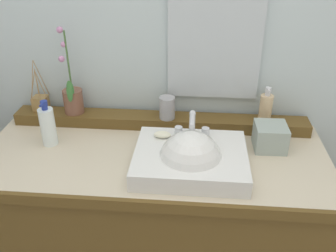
{
  "coord_description": "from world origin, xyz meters",
  "views": [
    {
      "loc": [
        0.17,
        -1.28,
        1.67
      ],
      "look_at": [
        0.06,
        -0.02,
        0.97
      ],
      "focal_mm": 39.77,
      "sensor_mm": 36.0,
      "label": 1
    }
  ],
  "objects_px": {
    "tissue_box": "(270,137)",
    "reed_diffuser": "(41,102)",
    "lotion_bottle": "(48,126)",
    "potted_plant": "(73,97)",
    "soap_bar": "(162,135)",
    "soap_dispenser": "(266,106)",
    "sink_basin": "(190,161)",
    "tumbler_cup": "(167,108)"
  },
  "relations": [
    {
      "from": "sink_basin",
      "to": "tumbler_cup",
      "type": "bearing_deg",
      "value": 110.89
    },
    {
      "from": "reed_diffuser",
      "to": "lotion_bottle",
      "type": "xyz_separation_m",
      "value": [
        0.12,
        -0.22,
        -0.0
      ]
    },
    {
      "from": "soap_dispenser",
      "to": "lotion_bottle",
      "type": "height_order",
      "value": "soap_dispenser"
    },
    {
      "from": "soap_bar",
      "to": "lotion_bottle",
      "type": "xyz_separation_m",
      "value": [
        -0.49,
        0.02,
        0.01
      ]
    },
    {
      "from": "soap_bar",
      "to": "soap_dispenser",
      "type": "distance_m",
      "value": 0.5
    },
    {
      "from": "potted_plant",
      "to": "sink_basin",
      "type": "bearing_deg",
      "value": -30.43
    },
    {
      "from": "soap_dispenser",
      "to": "soap_bar",
      "type": "bearing_deg",
      "value": -152.82
    },
    {
      "from": "reed_diffuser",
      "to": "potted_plant",
      "type": "bearing_deg",
      "value": -6.46
    },
    {
      "from": "soap_dispenser",
      "to": "tissue_box",
      "type": "relative_size",
      "value": 1.2
    },
    {
      "from": "reed_diffuser",
      "to": "soap_dispenser",
      "type": "bearing_deg",
      "value": -0.65
    },
    {
      "from": "sink_basin",
      "to": "soap_bar",
      "type": "bearing_deg",
      "value": 137.91
    },
    {
      "from": "potted_plant",
      "to": "tumbler_cup",
      "type": "relative_size",
      "value": 3.91
    },
    {
      "from": "lotion_bottle",
      "to": "tissue_box",
      "type": "relative_size",
      "value": 1.56
    },
    {
      "from": "reed_diffuser",
      "to": "sink_basin",
      "type": "bearing_deg",
      "value": -25.54
    },
    {
      "from": "reed_diffuser",
      "to": "tissue_box",
      "type": "xyz_separation_m",
      "value": [
        1.05,
        -0.17,
        -0.04
      ]
    },
    {
      "from": "tumbler_cup",
      "to": "reed_diffuser",
      "type": "bearing_deg",
      "value": 176.46
    },
    {
      "from": "soap_dispenser",
      "to": "lotion_bottle",
      "type": "bearing_deg",
      "value": -167.51
    },
    {
      "from": "tumbler_cup",
      "to": "lotion_bottle",
      "type": "distance_m",
      "value": 0.52
    },
    {
      "from": "tissue_box",
      "to": "sink_basin",
      "type": "bearing_deg",
      "value": -151.37
    },
    {
      "from": "tumbler_cup",
      "to": "soap_bar",
      "type": "bearing_deg",
      "value": -90.32
    },
    {
      "from": "soap_dispenser",
      "to": "tumbler_cup",
      "type": "bearing_deg",
      "value": -176.67
    },
    {
      "from": "soap_bar",
      "to": "potted_plant",
      "type": "relative_size",
      "value": 0.18
    },
    {
      "from": "soap_bar",
      "to": "reed_diffuser",
      "type": "height_order",
      "value": "reed_diffuser"
    },
    {
      "from": "sink_basin",
      "to": "tumbler_cup",
      "type": "distance_m",
      "value": 0.34
    },
    {
      "from": "lotion_bottle",
      "to": "tissue_box",
      "type": "xyz_separation_m",
      "value": [
        0.93,
        0.05,
        -0.03
      ]
    },
    {
      "from": "tumbler_cup",
      "to": "tissue_box",
      "type": "bearing_deg",
      "value": -16.33
    },
    {
      "from": "sink_basin",
      "to": "tissue_box",
      "type": "distance_m",
      "value": 0.37
    },
    {
      "from": "reed_diffuser",
      "to": "tumbler_cup",
      "type": "bearing_deg",
      "value": -3.54
    },
    {
      "from": "potted_plant",
      "to": "tissue_box",
      "type": "relative_size",
      "value": 3.07
    },
    {
      "from": "soap_dispenser",
      "to": "tumbler_cup",
      "type": "relative_size",
      "value": 1.52
    },
    {
      "from": "sink_basin",
      "to": "tumbler_cup",
      "type": "height_order",
      "value": "sink_basin"
    },
    {
      "from": "tumbler_cup",
      "to": "tissue_box",
      "type": "height_order",
      "value": "tumbler_cup"
    },
    {
      "from": "soap_dispenser",
      "to": "lotion_bottle",
      "type": "distance_m",
      "value": 0.95
    },
    {
      "from": "reed_diffuser",
      "to": "lotion_bottle",
      "type": "bearing_deg",
      "value": -61.56
    },
    {
      "from": "soap_dispenser",
      "to": "tumbler_cup",
      "type": "distance_m",
      "value": 0.44
    },
    {
      "from": "lotion_bottle",
      "to": "soap_bar",
      "type": "bearing_deg",
      "value": -2.48
    },
    {
      "from": "tissue_box",
      "to": "reed_diffuser",
      "type": "bearing_deg",
      "value": 170.93
    },
    {
      "from": "sink_basin",
      "to": "potted_plant",
      "type": "xyz_separation_m",
      "value": [
        -0.56,
        0.33,
        0.1
      ]
    },
    {
      "from": "tumbler_cup",
      "to": "lotion_bottle",
      "type": "relative_size",
      "value": 0.5
    },
    {
      "from": "lotion_bottle",
      "to": "tissue_box",
      "type": "distance_m",
      "value": 0.94
    },
    {
      "from": "lotion_bottle",
      "to": "potted_plant",
      "type": "bearing_deg",
      "value": 76.08
    },
    {
      "from": "soap_dispenser",
      "to": "reed_diffuser",
      "type": "height_order",
      "value": "reed_diffuser"
    }
  ]
}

